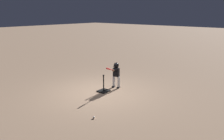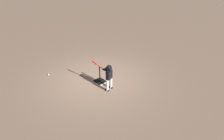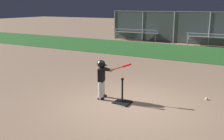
% 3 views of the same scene
% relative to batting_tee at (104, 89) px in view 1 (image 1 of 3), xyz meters
% --- Properties ---
extents(ground_plane, '(90.00, 90.00, 0.00)m').
position_rel_batting_tee_xyz_m(ground_plane, '(0.22, -0.04, -0.09)').
color(ground_plane, '#93755B').
extents(home_plate, '(0.47, 0.47, 0.02)m').
position_rel_batting_tee_xyz_m(home_plate, '(-0.04, -0.02, -0.08)').
color(home_plate, white).
rests_on(home_plate, ground_plane).
extents(batting_tee, '(0.47, 0.42, 0.74)m').
position_rel_batting_tee_xyz_m(batting_tee, '(0.00, 0.00, 0.00)').
color(batting_tee, black).
rests_on(batting_tee, ground_plane).
extents(batter_child, '(0.98, 0.41, 1.15)m').
position_rel_batting_tee_xyz_m(batter_child, '(-0.70, 0.10, 0.64)').
color(batter_child, silver).
rests_on(batter_child, ground_plane).
extents(baseball, '(0.07, 0.07, 0.07)m').
position_rel_batting_tee_xyz_m(baseball, '(2.03, 1.44, -0.06)').
color(baseball, white).
rests_on(baseball, ground_plane).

